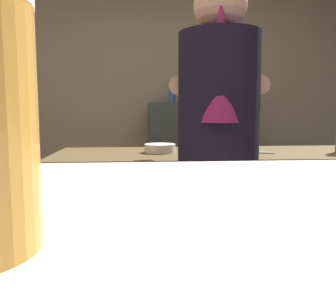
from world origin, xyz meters
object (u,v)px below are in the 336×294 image
Objects in this scene: mixing_bowl at (160,148)px; bartender at (218,154)px; bottle_vinegar at (207,92)px; bottle_hot_sauce at (198,94)px; chefs_knife at (251,152)px; bottle_olive_oil at (228,93)px; bottle_soy at (172,93)px.

bartender is at bearing -64.82° from mixing_bowl.
bottle_vinegar reaches higher than bottle_hot_sauce.
bartender reaches higher than chefs_knife.
chefs_knife is 1.42m from bottle_olive_oil.
bottle_vinegar is at bearing -7.72° from bottle_soy.
bottle_olive_oil is at bearing 100.76° from chefs_knife.
bottle_hot_sauce is 0.30m from bottle_olive_oil.
bottle_hot_sauce reaches higher than chefs_knife.
mixing_bowl is (-0.22, 0.47, -0.03)m from bartender.
mixing_bowl is at bearing -118.86° from bottle_olive_oil.
chefs_knife is at bearing -90.59° from bottle_vinegar.
bottle_soy is (-0.03, 1.84, 0.34)m from bartender.
bottle_vinegar is at bearing 68.73° from mixing_bowl.
bottle_olive_oil is at bearing -8.86° from bottle_soy.
bottle_soy is (-0.33, 0.04, -0.01)m from bottle_vinegar.
bartender is 1.86m from bottle_olive_oil.
chefs_knife is (0.50, -0.06, -0.02)m from mixing_bowl.
bottle_vinegar is 1.15× the size of bottle_soy.
bartender is 6.35× the size of bottle_vinegar.
chefs_knife is 1.45m from bottle_vinegar.
bottle_vinegar reaches higher than bottle_soy.
bottle_vinegar is at bearing -57.43° from bottle_hot_sauce.
mixing_bowl is at bearing 35.80° from bartender.
bottle_olive_oil is (0.26, -0.15, 0.01)m from bottle_hot_sauce.
chefs_knife is 1.55m from bottle_hot_sauce.
bartender reaches higher than bottle_soy.
bartender reaches higher than bottle_olive_oil.
bottle_soy reaches higher than bottle_olive_oil.
bartender is 9.87× the size of mixing_bowl.
bottle_olive_oil is (0.21, 1.35, 0.39)m from chefs_knife.
bottle_hot_sauce is at bearing 150.96° from bottle_olive_oil.
chefs_knife is at bearing -98.76° from bottle_olive_oil.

